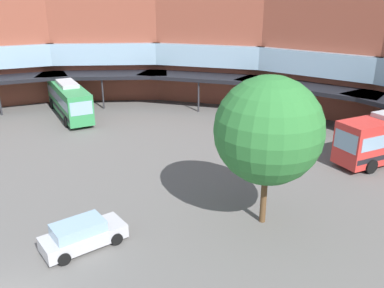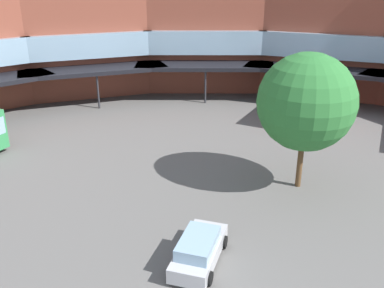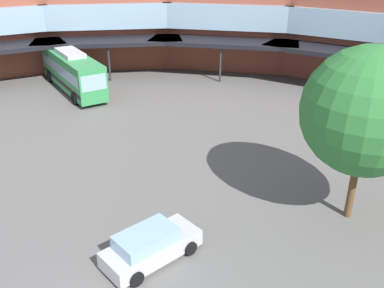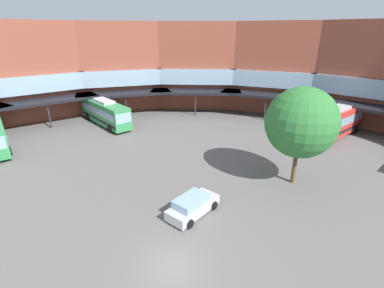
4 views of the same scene
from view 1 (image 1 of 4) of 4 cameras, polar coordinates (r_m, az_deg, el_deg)
name	(u,v)px [view 1 (image 1 of 4)]	position (r m, az deg, el deg)	size (l,w,h in m)	color
station_building	(233,58)	(38.71, 5.80, 11.81)	(82.43, 37.90, 14.28)	brown
bus_0	(69,99)	(45.88, -16.83, 6.06)	(10.50, 8.53, 3.72)	#338C4C
parked_car	(82,235)	(22.90, -15.07, -12.14)	(3.60, 4.74, 1.53)	#B7B7BC
plaza_tree	(268,130)	(22.61, 10.63, 1.87)	(6.05, 6.05, 8.75)	brown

